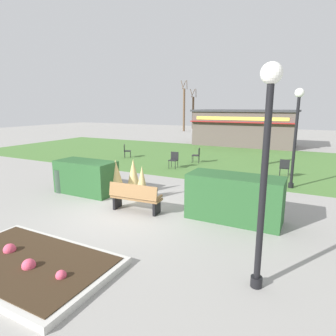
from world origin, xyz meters
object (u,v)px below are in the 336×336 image
person_strolling (266,150)px  tree_right_bg (193,113)px  food_kiosk (245,127)px  lamppost_mid (296,126)px  parked_car_west_slot (211,131)px  lamppost_near (266,153)px  parked_car_center_slot (256,132)px  cafe_chair_east (126,150)px  park_bench (135,197)px  cafe_chair_north (174,159)px  tree_left_bg (184,109)px  trash_bin (62,181)px  cafe_chair_center (284,167)px  cafe_chair_west (197,154)px

person_strolling → tree_right_bg: (-12.98, 20.24, 1.63)m
food_kiosk → person_strolling: food_kiosk is taller
lamppost_mid → parked_car_west_slot: 21.38m
lamppost_near → parked_car_center_slot: lamppost_near is taller
lamppost_mid → cafe_chair_east: size_ratio=4.56×
park_bench → cafe_chair_north: bearing=105.6°
cafe_chair_east → tree_left_bg: bearing=103.8°
park_bench → tree_right_bg: bearing=109.1°
food_kiosk → tree_right_bg: (-9.90, 12.21, 0.95)m
park_bench → parked_car_center_slot: (-0.63, 24.17, 0.16)m
parked_car_west_slot → tree_left_bg: tree_left_bg is taller
trash_bin → person_strolling: bearing=56.5°
lamppost_near → lamppost_mid: (0.02, 7.59, 0.00)m
food_kiosk → parked_car_west_slot: 7.93m
parked_car_center_slot → cafe_chair_center: bearing=-75.4°
park_bench → cafe_chair_center: park_bench is taller
cafe_chair_north → tree_right_bg: 25.32m
cafe_chair_east → tree_left_bg: tree_left_bg is taller
trash_bin → tree_right_bg: size_ratio=0.16×
lamppost_mid → parked_car_center_slot: size_ratio=0.93×
tree_right_bg → park_bench: bearing=-70.9°
tree_right_bg → cafe_chair_west: bearing=-67.0°
trash_bin → cafe_chair_east: trash_bin is taller
park_bench → lamppost_mid: lamppost_mid is taller
food_kiosk → tree_right_bg: 15.75m
lamppost_near → food_kiosk: 20.99m
lamppost_near → cafe_chair_center: bearing=92.6°
cafe_chair_east → cafe_chair_west: bearing=6.5°
park_bench → cafe_chair_west: size_ratio=1.95×
cafe_chair_east → cafe_chair_north: 4.49m
trash_bin → cafe_chair_west: size_ratio=1.04×
cafe_chair_west → cafe_chair_east: 4.88m
tree_left_bg → tree_right_bg: 1.72m
food_kiosk → cafe_chair_west: (-0.68, -9.51, -1.02)m
cafe_chair_west → cafe_chair_north: (-0.59, -2.01, 0.00)m
food_kiosk → lamppost_mid: bearing=-69.3°
cafe_chair_west → cafe_chair_east: size_ratio=1.00×
trash_bin → parked_car_center_slot: bearing=82.3°
lamppost_mid → food_kiosk: 13.74m
park_bench → cafe_chair_east: (-6.11, 8.09, 0.05)m
cafe_chair_west → parked_car_west_slot: 16.15m
cafe_chair_center → tree_left_bg: tree_left_bg is taller
trash_bin → cafe_chair_center: trash_bin is taller
trash_bin → cafe_chair_north: bearing=71.9°
trash_bin → person_strolling: 11.51m
cafe_chair_center → tree_left_bg: 26.56m
lamppost_mid → food_kiosk: size_ratio=0.47×
cafe_chair_west → lamppost_mid: bearing=-30.9°
park_bench → food_kiosk: size_ratio=0.20×
park_bench → lamppost_near: size_ratio=0.43×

